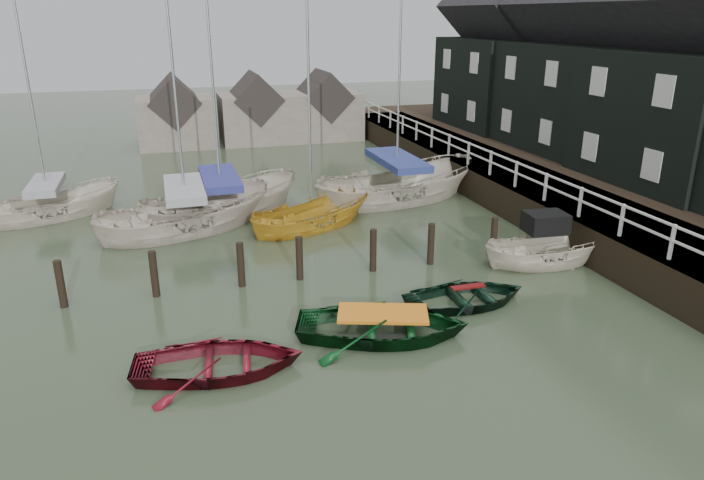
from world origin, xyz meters
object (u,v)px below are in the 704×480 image
object	(u,v)px
sailboat_b	(222,216)
sailboat_d	(396,198)
sailboat_c	(312,226)
rowboat_green	(382,336)
rowboat_dkgreen	(467,304)
sailboat_e	(51,216)
sailboat_a	(188,228)
motorboat	(545,262)
rowboat_red	(220,372)

from	to	relation	value
sailboat_b	sailboat_d	size ratio (longest dim) A/B	0.92
sailboat_b	sailboat_c	distance (m)	3.88
rowboat_green	rowboat_dkgreen	xyz separation A→B (m)	(2.94, 1.11, 0.00)
sailboat_c	sailboat_e	distance (m)	10.79
sailboat_d	sailboat_e	distance (m)	14.49
rowboat_green	sailboat_c	size ratio (longest dim) A/B	0.47
sailboat_b	sailboat_c	world-z (taller)	sailboat_b
rowboat_dkgreen	sailboat_e	xyz separation A→B (m)	(-12.52, 12.34, 0.06)
rowboat_green	sailboat_a	xyz separation A→B (m)	(-4.32, 10.17, 0.06)
motorboat	sailboat_d	xyz separation A→B (m)	(-1.97, 8.63, -0.04)
motorboat	rowboat_green	bearing A→B (deg)	119.93
sailboat_a	sailboat_d	size ratio (longest dim) A/B	1.05
sailboat_d	sailboat_e	xyz separation A→B (m)	(-14.39, 1.71, 0.01)
rowboat_red	sailboat_e	world-z (taller)	sailboat_e
sailboat_c	sailboat_e	world-z (taller)	sailboat_e
rowboat_red	rowboat_green	size ratio (longest dim) A/B	0.89
sailboat_b	sailboat_d	distance (m)	7.70
sailboat_b	sailboat_e	size ratio (longest dim) A/B	1.10
motorboat	sailboat_e	size ratio (longest dim) A/B	0.45
motorboat	sailboat_a	bearing A→B (deg)	62.81
motorboat	sailboat_c	bearing A→B (deg)	51.70
sailboat_a	sailboat_b	size ratio (longest dim) A/B	1.14
rowboat_green	sailboat_e	size ratio (longest dim) A/B	0.44
rowboat_dkgreen	sailboat_e	world-z (taller)	sailboat_e
rowboat_red	sailboat_a	bearing A→B (deg)	8.22
rowboat_red	sailboat_d	world-z (taller)	sailboat_d
motorboat	sailboat_d	bearing A→B (deg)	18.18
sailboat_a	sailboat_e	xyz separation A→B (m)	(-5.27, 3.27, 0.00)
sailboat_c	sailboat_b	bearing A→B (deg)	32.47
rowboat_red	rowboat_green	world-z (taller)	rowboat_green
sailboat_b	sailboat_d	world-z (taller)	sailboat_d
rowboat_green	sailboat_b	xyz separation A→B (m)	(-2.88, 11.39, 0.06)
rowboat_dkgreen	sailboat_e	distance (m)	17.58
sailboat_a	sailboat_b	world-z (taller)	sailboat_a
rowboat_dkgreen	sailboat_a	xyz separation A→B (m)	(-7.26, 9.07, 0.06)
sailboat_c	rowboat_dkgreen	bearing A→B (deg)	173.95
motorboat	sailboat_c	world-z (taller)	sailboat_c
rowboat_green	motorboat	distance (m)	7.45
sailboat_c	sailboat_d	size ratio (longest dim) A/B	0.79
rowboat_red	sailboat_c	world-z (taller)	sailboat_c
motorboat	sailboat_e	distance (m)	19.36
sailboat_a	sailboat_e	distance (m)	6.20
rowboat_dkgreen	motorboat	bearing A→B (deg)	-63.41
rowboat_dkgreen	sailboat_d	size ratio (longest dim) A/B	0.31
rowboat_green	sailboat_b	distance (m)	11.75
rowboat_dkgreen	sailboat_d	xyz separation A→B (m)	(1.87, 10.63, 0.06)
sailboat_d	sailboat_e	size ratio (longest dim) A/B	1.19
motorboat	sailboat_e	bearing A→B (deg)	63.03
sailboat_a	sailboat_d	distance (m)	9.26
rowboat_red	sailboat_c	distance (m)	10.74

